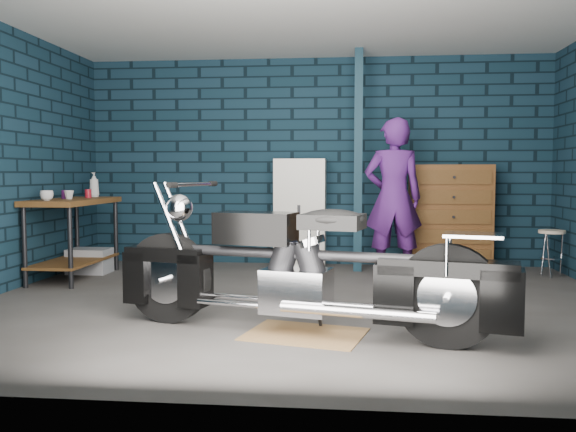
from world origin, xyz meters
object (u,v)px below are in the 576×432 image
object	(u,v)px
person	(393,198)
storage_bin	(90,261)
shop_stool	(551,253)
motorcycle	(305,259)
locker	(300,213)
workbench	(74,239)
tool_chest	(450,217)

from	to	relation	value
person	storage_bin	size ratio (longest dim) A/B	3.86
shop_stool	motorcycle	bearing A→B (deg)	-133.19
person	locker	distance (m)	1.31
workbench	person	bearing A→B (deg)	8.05
person	shop_stool	world-z (taller)	person
storage_bin	tool_chest	xyz separation A→B (m)	(4.36, 0.77, 0.50)
tool_chest	workbench	bearing A→B (deg)	-165.60
locker	tool_chest	xyz separation A→B (m)	(1.88, 0.00, -0.04)
motorcycle	storage_bin	world-z (taller)	motorcycle
workbench	storage_bin	world-z (taller)	workbench
person	storage_bin	distance (m)	3.70
motorcycle	person	bearing A→B (deg)	86.69
tool_chest	storage_bin	bearing A→B (deg)	-170.01
locker	workbench	bearing A→B (deg)	-155.80
storage_bin	tool_chest	bearing A→B (deg)	9.99
motorcycle	tool_chest	bearing A→B (deg)	78.35
storage_bin	shop_stool	bearing A→B (deg)	3.00
workbench	shop_stool	bearing A→B (deg)	6.70
workbench	locker	size ratio (longest dim) A/B	1.01
motorcycle	storage_bin	size ratio (longest dim) A/B	5.41
locker	tool_chest	distance (m)	1.88
storage_bin	motorcycle	bearing A→B (deg)	-42.40
person	storage_bin	bearing A→B (deg)	-1.42
storage_bin	tool_chest	size ratio (longest dim) A/B	0.36
motorcycle	shop_stool	size ratio (longest dim) A/B	4.73
motorcycle	locker	xyz separation A→B (m)	(-0.30, 3.31, 0.12)
motorcycle	locker	distance (m)	3.33
person	locker	size ratio (longest dim) A/B	1.33
workbench	motorcycle	world-z (taller)	motorcycle
person	workbench	bearing A→B (deg)	4.14
workbench	shop_stool	size ratio (longest dim) A/B	2.57
locker	tool_chest	world-z (taller)	locker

